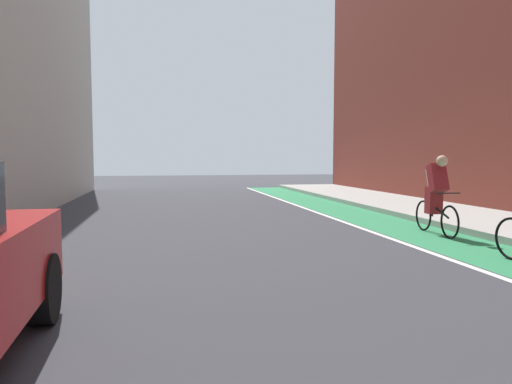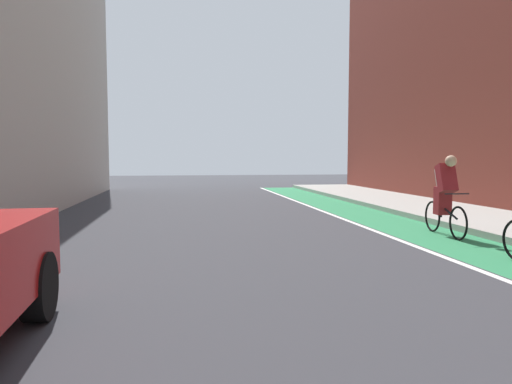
% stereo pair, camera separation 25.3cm
% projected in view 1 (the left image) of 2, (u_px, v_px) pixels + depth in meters
% --- Properties ---
extents(ground_plane, '(73.24, 73.24, 0.00)m').
position_uv_depth(ground_plane, '(300.00, 293.00, 5.36)').
color(ground_plane, '#38383D').
extents(bike_lane_paint, '(1.60, 33.29, 0.00)m').
position_uv_depth(bike_lane_paint, '(471.00, 248.00, 8.04)').
color(bike_lane_paint, '#2D8451').
rests_on(bike_lane_paint, ground).
extents(lane_divider_stripe, '(0.12, 33.29, 0.00)m').
position_uv_depth(lane_divider_stripe, '(424.00, 250.00, 7.86)').
color(lane_divider_stripe, white).
rests_on(lane_divider_stripe, ground).
extents(cyclist_far, '(0.48, 1.70, 1.61)m').
position_uv_depth(cyclist_far, '(436.00, 193.00, 9.42)').
color(cyclist_far, black).
rests_on(cyclist_far, ground).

